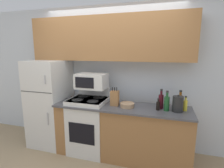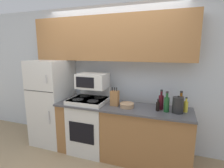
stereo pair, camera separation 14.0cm
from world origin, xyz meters
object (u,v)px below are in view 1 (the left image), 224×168
(bottle_cooking_spray, at_px, (185,105))
(kettle, at_px, (178,104))
(bottle_wine_green, at_px, (167,103))
(stove, at_px, (89,124))
(bowl, at_px, (127,105))
(bottle_soy_sauce, at_px, (158,105))
(microwave, at_px, (92,81))
(bottle_whiskey, at_px, (180,101))
(refrigerator, at_px, (50,103))
(bottle_wine_red, at_px, (161,101))
(knife_block, at_px, (115,98))

(bottle_cooking_spray, height_order, kettle, kettle)
(bottle_wine_green, bearing_deg, stove, 178.45)
(bowl, bearing_deg, bottle_soy_sauce, -0.26)
(stove, height_order, bottle_soy_sauce, stove)
(stove, height_order, microwave, microwave)
(bottle_soy_sauce, xyz_separation_m, kettle, (0.27, 0.01, 0.04))
(stove, distance_m, bottle_whiskey, 1.55)
(refrigerator, relative_size, bottle_wine_green, 5.27)
(refrigerator, relative_size, bottle_wine_red, 5.27)
(bottle_wine_red, xyz_separation_m, bottle_soy_sauce, (-0.04, -0.09, -0.05))
(knife_block, relative_size, bowl, 1.33)
(stove, bearing_deg, bottle_cooking_spray, 1.72)
(bottle_soy_sauce, bearing_deg, bottle_cooking_spray, 12.66)
(stove, xyz_separation_m, bottle_soy_sauce, (1.15, -0.04, 0.46))
(refrigerator, xyz_separation_m, knife_block, (1.29, -0.09, 0.22))
(refrigerator, distance_m, bottle_wine_green, 2.10)
(kettle, bearing_deg, refrigerator, 177.15)
(stove, distance_m, bottle_soy_sauce, 1.24)
(refrigerator, relative_size, bottle_whiskey, 5.65)
(bowl, xyz_separation_m, bottle_soy_sauce, (0.46, -0.00, 0.03))
(bottle_whiskey, relative_size, bottle_wine_green, 0.93)
(microwave, distance_m, bottle_wine_red, 1.18)
(bowl, bearing_deg, bottle_wine_red, 10.27)
(bottle_wine_red, bearing_deg, bottle_soy_sauce, -111.64)
(bottle_soy_sauce, relative_size, bottle_cooking_spray, 0.82)
(bowl, bearing_deg, microwave, 168.64)
(stove, bearing_deg, refrigerator, 174.14)
(bottle_wine_green, relative_size, kettle, 1.19)
(microwave, distance_m, bottle_whiskey, 1.45)
(bottle_wine_green, height_order, bottle_soy_sauce, bottle_wine_green)
(bowl, relative_size, bottle_wine_red, 0.75)
(bowl, relative_size, bottle_cooking_spray, 1.02)
(bottle_wine_red, bearing_deg, bottle_whiskey, 18.82)
(bowl, relative_size, bottle_wine_green, 0.75)
(bowl, distance_m, bottle_whiskey, 0.80)
(bottle_soy_sauce, bearing_deg, stove, 178.00)
(bottle_wine_green, distance_m, bottle_wine_red, 0.12)
(microwave, relative_size, knife_block, 1.69)
(refrigerator, height_order, bottle_cooking_spray, refrigerator)
(bottle_wine_green, xyz_separation_m, kettle, (0.15, 0.01, -0.00))
(microwave, xyz_separation_m, bottle_wine_red, (1.15, -0.04, -0.24))
(microwave, bearing_deg, kettle, -4.94)
(bottle_soy_sauce, distance_m, bottle_cooking_spray, 0.39)
(bottle_cooking_spray, distance_m, kettle, 0.13)
(knife_block, bearing_deg, bottle_cooking_spray, 3.00)
(bottle_cooking_spray, bearing_deg, bowl, -174.35)
(knife_block, bearing_deg, kettle, -1.07)
(stove, xyz_separation_m, kettle, (1.42, -0.03, 0.51))
(refrigerator, height_order, microwave, refrigerator)
(microwave, distance_m, kettle, 1.41)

